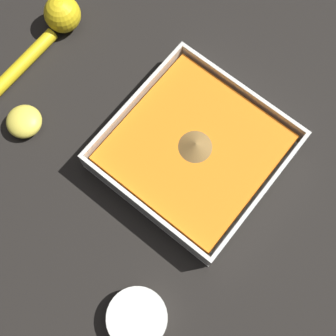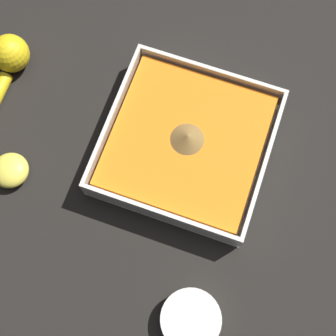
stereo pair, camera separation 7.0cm
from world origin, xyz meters
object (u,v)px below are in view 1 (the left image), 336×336
Objects in this scene: spice_bowl at (137,318)px; lemon_squeezer at (53,25)px; square_dish at (194,151)px; lemon_half at (24,122)px.

lemon_squeezer is (-0.40, 0.27, 0.01)m from spice_bowl.
lemon_half is at bearing -151.99° from square_dish.
lemon_squeezer is (-0.32, 0.03, 0.00)m from square_dish.
square_dish is at bearing 28.01° from lemon_half.
lemon_squeezer is 3.69× the size of lemon_half.
lemon_squeezer reaches higher than lemon_half.
square_dish reaches higher than spice_bowl.
square_dish is at bearing -95.25° from lemon_squeezer.
spice_bowl is at bearing -19.14° from lemon_half.
lemon_half reaches higher than spice_bowl.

